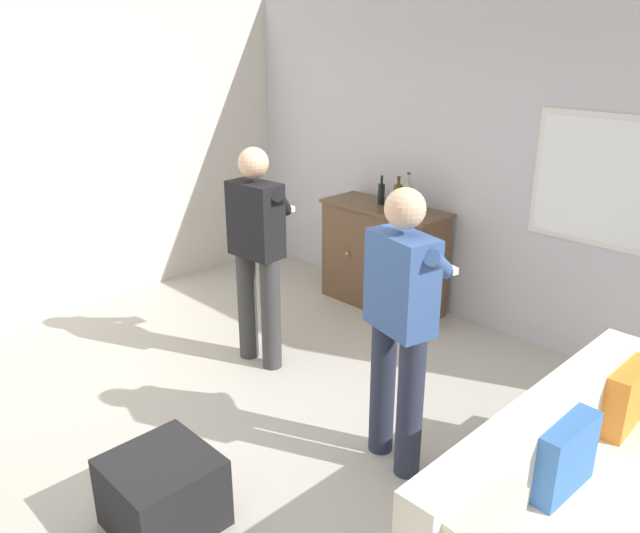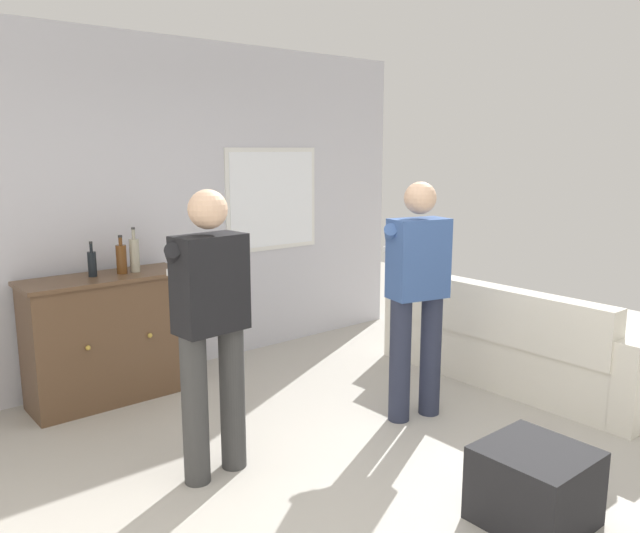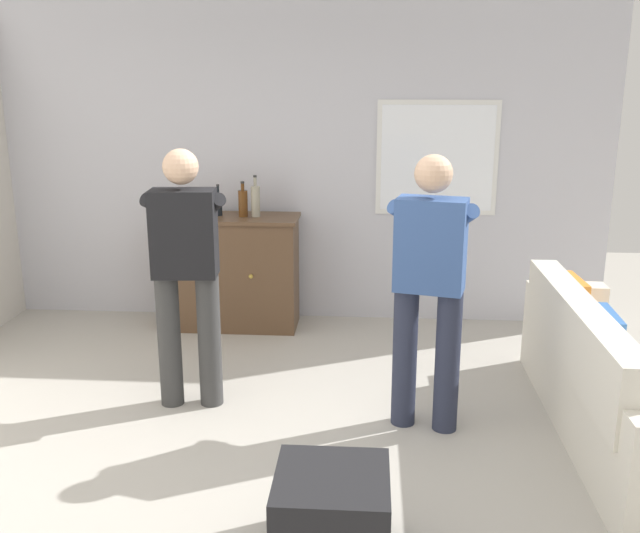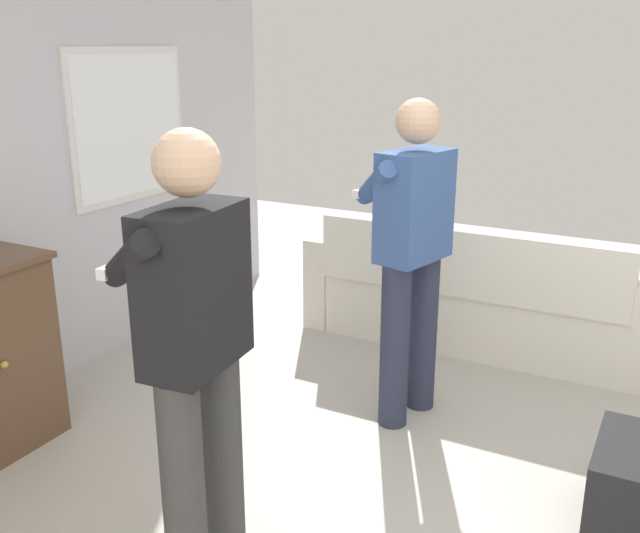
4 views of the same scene
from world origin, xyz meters
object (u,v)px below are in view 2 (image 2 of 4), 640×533
at_px(person_standing_right, 417,289).
at_px(ottoman, 534,486).
at_px(bottle_liquor_amber, 121,258).
at_px(person_standing_left, 210,321).
at_px(sideboard_cabinet, 108,338).
at_px(bottle_wine_green, 92,263).
at_px(couch, 505,344).
at_px(bottle_spirits_clear, 135,255).

bearing_deg(person_standing_right, ottoman, -111.60).
xyz_separation_m(bottle_liquor_amber, person_standing_left, (-0.10, -1.50, -0.14)).
relative_size(sideboard_cabinet, bottle_wine_green, 4.57).
height_order(bottle_liquor_amber, person_standing_right, person_standing_right).
relative_size(bottle_wine_green, ottoman, 0.51).
relative_size(sideboard_cabinet, ottoman, 2.35).
bearing_deg(bottle_wine_green, couch, -33.87).
distance_m(bottle_spirits_clear, ottoman, 3.21).
relative_size(couch, bottle_liquor_amber, 7.74).
bearing_deg(bottle_spirits_clear, sideboard_cabinet, -179.20).
bearing_deg(bottle_spirits_clear, person_standing_right, -52.60).
bearing_deg(bottle_wine_green, bottle_spirits_clear, -4.70).
bearing_deg(couch, bottle_wine_green, 146.13).
relative_size(couch, ottoman, 4.43).
xyz_separation_m(bottle_wine_green, person_standing_left, (0.11, -1.53, -0.13)).
height_order(couch, bottle_liquor_amber, bottle_liquor_amber).
bearing_deg(sideboard_cabinet, bottle_wine_green, 157.31).
distance_m(bottle_spirits_clear, person_standing_right, 2.15).
height_order(sideboard_cabinet, bottle_spirits_clear, bottle_spirits_clear).
xyz_separation_m(couch, ottoman, (-1.54, -1.22, -0.14)).
height_order(bottle_wine_green, person_standing_right, person_standing_right).
xyz_separation_m(couch, bottle_wine_green, (-2.66, 1.79, 0.73)).
bearing_deg(couch, ottoman, -141.65).
bearing_deg(bottle_liquor_amber, bottle_spirits_clear, 0.26).
bearing_deg(person_standing_right, bottle_spirits_clear, 127.40).
relative_size(sideboard_cabinet, bottle_liquor_amber, 4.10).
distance_m(ottoman, person_standing_left, 1.94).
relative_size(bottle_wine_green, person_standing_right, 0.16).
bearing_deg(sideboard_cabinet, couch, -34.15).
bearing_deg(couch, bottle_spirits_clear, 143.08).
bearing_deg(ottoman, bottle_spirits_clear, 105.03).
bearing_deg(person_standing_left, bottle_spirits_clear, 82.09).
bearing_deg(bottle_wine_green, sideboard_cabinet, -22.69).
height_order(ottoman, person_standing_left, person_standing_left).
bearing_deg(bottle_spirits_clear, bottle_liquor_amber, -179.74).
distance_m(sideboard_cabinet, ottoman, 3.17).
distance_m(bottle_wine_green, person_standing_right, 2.38).
bearing_deg(bottle_spirits_clear, person_standing_left, -97.91).
xyz_separation_m(bottle_liquor_amber, bottle_spirits_clear, (0.11, 0.00, 0.02)).
bearing_deg(bottle_wine_green, ottoman, -69.60).
distance_m(couch, ottoman, 1.97).
distance_m(bottle_liquor_amber, person_standing_left, 1.51).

